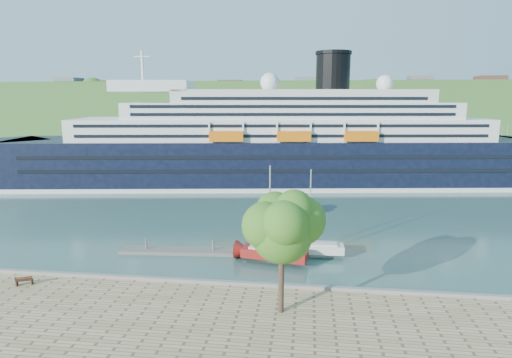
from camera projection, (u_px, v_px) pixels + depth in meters
name	position (u px, v px, depth m)	size (l,w,h in m)	color
ground	(184.00, 291.00, 40.61)	(400.00, 400.00, 0.00)	#2F5450
far_hillside	(282.00, 112.00, 179.69)	(400.00, 50.00, 24.00)	#325E25
quay_coping	(183.00, 280.00, 40.20)	(220.00, 0.50, 0.30)	slate
cruise_ship	(270.00, 119.00, 87.80)	(121.24, 17.65, 27.23)	black
park_bench	(24.00, 280.00, 39.43)	(1.53, 0.63, 0.98)	#421F12
promenade_tree	(282.00, 247.00, 33.60)	(6.62, 6.62, 10.96)	#2F6019
floating_pontoon	(197.00, 251.00, 50.43)	(17.99, 2.20, 0.40)	gray
sailboat_red	(275.00, 218.00, 46.46)	(8.06, 2.24, 10.41)	maroon
sailboat_white_far	(315.00, 216.00, 48.46)	(7.52, 2.09, 9.71)	silver
tender_launch	(298.00, 207.00, 67.90)	(7.10, 2.43, 1.96)	orange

